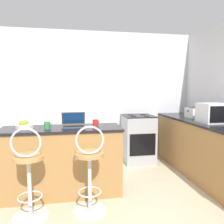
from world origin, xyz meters
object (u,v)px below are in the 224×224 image
(bar_stool_far, at_px, (90,171))
(microwave, at_px, (215,113))
(fruit_bowl, at_px, (24,126))
(mug_green, at_px, (47,125))
(bar_stool_near, at_px, (29,175))
(laptop, at_px, (73,123))
(stove_range, at_px, (138,139))
(toaster, at_px, (194,113))
(mug_red, at_px, (95,123))

(bar_stool_far, xyz_separation_m, microwave, (1.99, 0.58, 0.58))
(fruit_bowl, distance_m, mug_green, 0.31)
(bar_stool_near, relative_size, bar_stool_far, 1.00)
(bar_stool_far, bearing_deg, laptop, 105.84)
(microwave, distance_m, stove_range, 1.54)
(mug_green, bearing_deg, toaster, 15.05)
(stove_range, xyz_separation_m, mug_red, (-0.95, -1.05, 0.51))
(bar_stool_near, distance_m, toaster, 2.94)
(microwave, distance_m, mug_red, 1.86)
(bar_stool_far, bearing_deg, mug_red, 77.77)
(stove_range, height_order, mug_red, mug_red)
(bar_stool_far, bearing_deg, microwave, 16.16)
(stove_range, bearing_deg, bar_stool_near, -136.80)
(bar_stool_near, relative_size, laptop, 3.22)
(bar_stool_far, relative_size, mug_green, 10.97)
(fruit_bowl, height_order, mug_green, fruit_bowl)
(laptop, xyz_separation_m, mug_red, (0.31, -0.01, -0.01))
(bar_stool_near, relative_size, fruit_bowl, 4.66)
(toaster, bearing_deg, bar_stool_near, -156.53)
(stove_range, distance_m, fruit_bowl, 2.26)
(bar_stool_far, relative_size, laptop, 3.22)
(mug_green, bearing_deg, bar_stool_far, -43.02)
(bar_stool_near, xyz_separation_m, laptop, (0.50, 0.62, 0.48))
(microwave, distance_m, fruit_bowl, 2.81)
(microwave, relative_size, fruit_bowl, 1.99)
(laptop, height_order, mug_red, laptop)
(toaster, height_order, mug_green, toaster)
(bar_stool_far, height_order, mug_green, bar_stool_far)
(bar_stool_near, height_order, mug_green, bar_stool_near)
(laptop, height_order, fruit_bowl, laptop)
(bar_stool_far, height_order, fruit_bowl, bar_stool_far)
(bar_stool_near, height_order, stove_range, bar_stool_near)
(mug_red, bearing_deg, bar_stool_far, -102.23)
(bar_stool_far, distance_m, stove_range, 1.98)
(toaster, distance_m, mug_red, 1.92)
(bar_stool_near, height_order, mug_red, bar_stool_near)
(stove_range, height_order, mug_green, mug_green)
(microwave, xyz_separation_m, stove_range, (-0.90, 1.08, -0.62))
(bar_stool_near, xyz_separation_m, toaster, (2.65, 1.15, 0.52))
(microwave, height_order, fruit_bowl, microwave)
(microwave, relative_size, mug_red, 4.99)
(stove_range, bearing_deg, mug_red, -132.36)
(bar_stool_near, relative_size, microwave, 2.34)
(bar_stool_far, relative_size, microwave, 2.34)
(bar_stool_near, distance_m, mug_red, 1.12)
(stove_range, bearing_deg, microwave, -50.08)
(bar_stool_near, relative_size, stove_range, 1.12)
(bar_stool_near, bearing_deg, bar_stool_far, 0.00)
(bar_stool_near, bearing_deg, microwave, 12.20)
(mug_green, relative_size, mug_red, 1.06)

